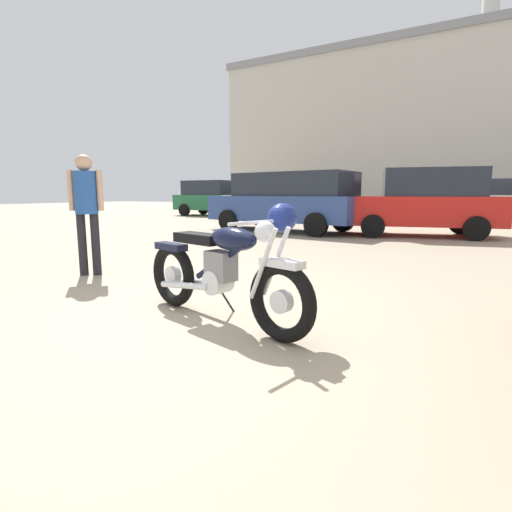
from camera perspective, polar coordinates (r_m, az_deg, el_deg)
ground_plane at (r=3.61m, az=-10.61°, el=-9.50°), size 80.00×80.00×0.00m
vintage_motorcycle at (r=3.46m, az=-4.44°, el=-1.73°), size 2.01×0.82×1.07m
bystander at (r=5.92m, az=-23.44°, el=7.17°), size 0.40×0.30×1.66m
silver_sedan_mid at (r=11.45m, az=23.16°, el=7.25°), size 4.13×2.34×1.78m
blue_hatchback_right at (r=17.39m, az=2.31°, el=8.35°), size 4.02×2.06×1.78m
pale_sedan_back at (r=20.47m, az=-6.51°, el=8.41°), size 3.97×1.97×1.78m
red_hatchback_near at (r=11.90m, az=4.73°, el=8.10°), size 4.94×2.58×1.74m
industrial_building at (r=34.08m, az=19.63°, el=16.10°), size 24.39×14.05×20.11m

